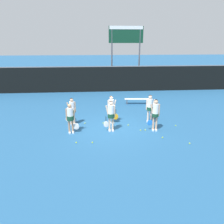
{
  "coord_description": "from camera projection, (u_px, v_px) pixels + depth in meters",
  "views": [
    {
      "loc": [
        -0.98,
        -11.77,
        4.77
      ],
      "look_at": [
        -0.0,
        0.01,
        0.93
      ],
      "focal_mm": 35.0,
      "sensor_mm": 36.0,
      "label": 1
    }
  ],
  "objects": [
    {
      "name": "player_3",
      "position": [
        72.0,
        109.0,
        12.8
      ],
      "size": [
        0.63,
        0.36,
        1.64
      ],
      "rotation": [
        0.0,
        0.0,
        0.15
      ],
      "color": "tan",
      "rests_on": "ground_plane"
    },
    {
      "name": "bench_courtside",
      "position": [
        138.0,
        99.0,
        17.29
      ],
      "size": [
        2.12,
        0.53,
        0.43
      ],
      "rotation": [
        0.0,
        0.0,
        -0.08
      ],
      "color": "silver",
      "rests_on": "ground_plane"
    },
    {
      "name": "player_0",
      "position": [
        70.0,
        116.0,
        11.63
      ],
      "size": [
        0.67,
        0.38,
        1.64
      ],
      "rotation": [
        0.0,
        0.0,
        0.17
      ],
      "color": "tan",
      "rests_on": "ground_plane"
    },
    {
      "name": "tennis_ball_0",
      "position": [
        103.0,
        123.0,
        13.25
      ],
      "size": [
        0.07,
        0.07,
        0.07
      ],
      "primitive_type": "sphere",
      "color": "#CCE033",
      "rests_on": "ground_plane"
    },
    {
      "name": "tennis_ball_8",
      "position": [
        145.0,
        130.0,
        12.23
      ],
      "size": [
        0.07,
        0.07,
        0.07
      ],
      "primitive_type": "sphere",
      "color": "#CCE033",
      "rests_on": "ground_plane"
    },
    {
      "name": "fence_windscreen",
      "position": [
        104.0,
        79.0,
        21.32
      ],
      "size": [
        60.0,
        0.08,
        2.5
      ],
      "color": "black",
      "rests_on": "ground_plane"
    },
    {
      "name": "player_4",
      "position": [
        111.0,
        107.0,
        13.01
      ],
      "size": [
        0.65,
        0.36,
        1.71
      ],
      "rotation": [
        0.0,
        0.0,
        0.2
      ],
      "color": "beige",
      "rests_on": "ground_plane"
    },
    {
      "name": "tennis_ball_1",
      "position": [
        73.0,
        121.0,
        13.58
      ],
      "size": [
        0.06,
        0.06,
        0.06
      ],
      "primitive_type": "sphere",
      "color": "#CCE033",
      "rests_on": "ground_plane"
    },
    {
      "name": "tennis_ball_3",
      "position": [
        163.0,
        137.0,
        11.26
      ],
      "size": [
        0.07,
        0.07,
        0.07
      ],
      "primitive_type": "sphere",
      "color": "#CCE033",
      "rests_on": "ground_plane"
    },
    {
      "name": "tennis_ball_10",
      "position": [
        76.0,
        143.0,
        10.7
      ],
      "size": [
        0.07,
        0.07,
        0.07
      ],
      "primitive_type": "sphere",
      "color": "#CCE033",
      "rests_on": "ground_plane"
    },
    {
      "name": "tennis_ball_7",
      "position": [
        176.0,
        125.0,
        12.89
      ],
      "size": [
        0.07,
        0.07,
        0.07
      ],
      "primitive_type": "sphere",
      "color": "#CCE033",
      "rests_on": "ground_plane"
    },
    {
      "name": "tennis_ball_4",
      "position": [
        128.0,
        125.0,
        12.93
      ],
      "size": [
        0.07,
        0.07,
        0.07
      ],
      "primitive_type": "sphere",
      "color": "#CCE033",
      "rests_on": "ground_plane"
    },
    {
      "name": "player_5",
      "position": [
        150.0,
        106.0,
        13.15
      ],
      "size": [
        0.65,
        0.37,
        1.73
      ],
      "rotation": [
        0.0,
        0.0,
        -0.06
      ],
      "color": "beige",
      "rests_on": "ground_plane"
    },
    {
      "name": "tennis_ball_2",
      "position": [
        190.0,
        143.0,
        10.62
      ],
      "size": [
        0.07,
        0.07,
        0.07
      ],
      "primitive_type": "sphere",
      "color": "#CCE033",
      "rests_on": "ground_plane"
    },
    {
      "name": "tennis_ball_6",
      "position": [
        141.0,
        130.0,
        12.19
      ],
      "size": [
        0.06,
        0.06,
        0.06
      ],
      "primitive_type": "sphere",
      "color": "#CCE033",
      "rests_on": "ground_plane"
    },
    {
      "name": "tennis_ball_5",
      "position": [
        85.0,
        123.0,
        13.24
      ],
      "size": [
        0.07,
        0.07,
        0.07
      ],
      "primitive_type": "sphere",
      "color": "#CCE033",
      "rests_on": "ground_plane"
    },
    {
      "name": "tennis_ball_9",
      "position": [
        92.0,
        142.0,
        10.72
      ],
      "size": [
        0.07,
        0.07,
        0.07
      ],
      "primitive_type": "sphere",
      "color": "#CCE033",
      "rests_on": "ground_plane"
    },
    {
      "name": "ground_plane",
      "position": [
        112.0,
        127.0,
        12.7
      ],
      "size": [
        140.0,
        140.0,
        0.0
      ],
      "primitive_type": "plane",
      "color": "#235684"
    },
    {
      "name": "player_1",
      "position": [
        111.0,
        113.0,
        11.87
      ],
      "size": [
        0.64,
        0.37,
        1.73
      ],
      "rotation": [
        0.0,
        0.0,
        -0.01
      ],
      "color": "beige",
      "rests_on": "ground_plane"
    },
    {
      "name": "scoreboard",
      "position": [
        126.0,
        41.0,
        21.51
      ],
      "size": [
        3.41,
        0.15,
        6.19
      ],
      "color": "#515156",
      "rests_on": "ground_plane"
    },
    {
      "name": "player_2",
      "position": [
        155.0,
        112.0,
        11.93
      ],
      "size": [
        0.65,
        0.36,
        1.79
      ],
      "rotation": [
        0.0,
        0.0,
        -0.13
      ],
      "color": "tan",
      "rests_on": "ground_plane"
    }
  ]
}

